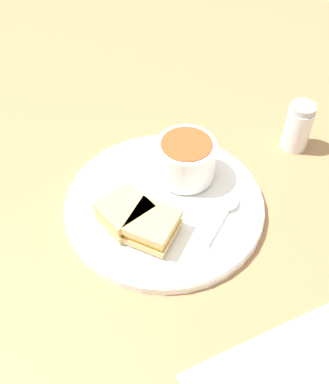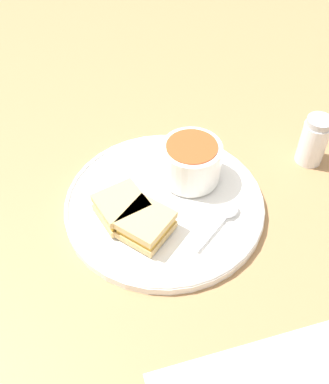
{
  "view_description": "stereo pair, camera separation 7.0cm",
  "coord_description": "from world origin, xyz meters",
  "px_view_note": "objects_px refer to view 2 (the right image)",
  "views": [
    {
      "loc": [
        0.46,
        -0.09,
        0.56
      ],
      "look_at": [
        0.0,
        0.0,
        0.04
      ],
      "focal_mm": 42.0,
      "sensor_mm": 36.0,
      "label": 1
    },
    {
      "loc": [
        0.47,
        -0.02,
        0.56
      ],
      "look_at": [
        0.0,
        0.0,
        0.04
      ],
      "focal_mm": 42.0,
      "sensor_mm": 36.0,
      "label": 2
    }
  ],
  "objects_px": {
    "sandwich_half_near": "(121,207)",
    "sandwich_half_far": "(146,225)",
    "soup_bowl": "(191,161)",
    "spoon": "(227,214)",
    "salt_shaker": "(314,141)"
  },
  "relations": [
    {
      "from": "sandwich_half_near",
      "to": "sandwich_half_far",
      "type": "relative_size",
      "value": 0.98
    },
    {
      "from": "soup_bowl",
      "to": "sandwich_half_near",
      "type": "relative_size",
      "value": 1.05
    },
    {
      "from": "soup_bowl",
      "to": "spoon",
      "type": "xyz_separation_m",
      "value": [
        0.09,
        0.05,
        -0.03
      ]
    },
    {
      "from": "salt_shaker",
      "to": "sandwich_half_far",
      "type": "bearing_deg",
      "value": -60.85
    },
    {
      "from": "soup_bowl",
      "to": "sandwich_half_near",
      "type": "height_order",
      "value": "soup_bowl"
    },
    {
      "from": "sandwich_half_far",
      "to": "spoon",
      "type": "bearing_deg",
      "value": 101.97
    },
    {
      "from": "spoon",
      "to": "salt_shaker",
      "type": "distance_m",
      "value": 0.22
    },
    {
      "from": "soup_bowl",
      "to": "sandwich_half_near",
      "type": "bearing_deg",
      "value": -55.33
    },
    {
      "from": "sandwich_half_near",
      "to": "sandwich_half_far",
      "type": "distance_m",
      "value": 0.05
    },
    {
      "from": "soup_bowl",
      "to": "spoon",
      "type": "distance_m",
      "value": 0.1
    },
    {
      "from": "soup_bowl",
      "to": "spoon",
      "type": "relative_size",
      "value": 1.03
    },
    {
      "from": "soup_bowl",
      "to": "sandwich_half_far",
      "type": "relative_size",
      "value": 1.02
    },
    {
      "from": "soup_bowl",
      "to": "sandwich_half_far",
      "type": "bearing_deg",
      "value": -33.69
    },
    {
      "from": "spoon",
      "to": "sandwich_half_near",
      "type": "relative_size",
      "value": 1.01
    },
    {
      "from": "sandwich_half_far",
      "to": "salt_shaker",
      "type": "distance_m",
      "value": 0.33
    }
  ]
}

